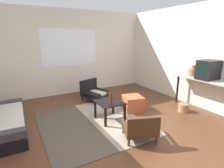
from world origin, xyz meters
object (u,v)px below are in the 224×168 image
object	(u,v)px
armchair_by_window	(93,91)
clay_vase	(193,72)
coffee_table	(110,105)
wicker_basket	(183,108)
ottoman_orange	(133,103)
console_shelf	(205,82)
armchair_striped_foreground	(140,128)
glass_bottle	(111,99)
couch	(0,122)
crt_television	(208,70)

from	to	relation	value
armchair_by_window	clay_vase	world-z (taller)	clay_vase
coffee_table	clay_vase	xyz separation A→B (m)	(2.24, -0.39, 0.63)
armchair_by_window	wicker_basket	xyz separation A→B (m)	(1.65, -2.00, -0.15)
ottoman_orange	clay_vase	world-z (taller)	clay_vase
ottoman_orange	console_shelf	bearing A→B (deg)	-33.51
armchair_striped_foreground	console_shelf	distance (m)	2.25
glass_bottle	wicker_basket	distance (m)	2.00
couch	wicker_basket	distance (m)	4.18
console_shelf	wicker_basket	distance (m)	0.81
coffee_table	armchair_by_window	distance (m)	1.50
armchair_striped_foreground	ottoman_orange	xyz separation A→B (m)	(0.72, 1.24, -0.07)
glass_bottle	wicker_basket	bearing A→B (deg)	-11.11
crt_television	glass_bottle	bearing A→B (deg)	163.78
glass_bottle	wicker_basket	size ratio (longest dim) A/B	1.20
armchair_striped_foreground	ottoman_orange	bearing A→B (deg)	59.72
clay_vase	wicker_basket	size ratio (longest dim) A/B	1.10
coffee_table	armchair_striped_foreground	bearing A→B (deg)	-85.86
ottoman_orange	glass_bottle	xyz separation A→B (m)	(-0.83, -0.35, 0.38)
console_shelf	couch	bearing A→B (deg)	163.27
wicker_basket	clay_vase	bearing A→B (deg)	18.93
couch	armchair_striped_foreground	distance (m)	2.75
ottoman_orange	clay_vase	xyz separation A→B (m)	(1.45, -0.59, 0.79)
glass_bottle	wicker_basket	world-z (taller)	glass_bottle
clay_vase	crt_television	bearing A→B (deg)	-90.44
armchair_striped_foreground	console_shelf	world-z (taller)	console_shelf
armchair_by_window	armchair_striped_foreground	bearing A→B (deg)	-93.31
coffee_table	console_shelf	bearing A→B (deg)	-18.63
armchair_striped_foreground	coffee_table	bearing A→B (deg)	94.14
ottoman_orange	console_shelf	size ratio (longest dim) A/B	0.28
clay_vase	console_shelf	bearing A→B (deg)	-90.00
ottoman_orange	crt_television	bearing A→B (deg)	-34.96
couch	armchair_by_window	bearing A→B (deg)	20.88
console_shelf	glass_bottle	world-z (taller)	console_shelf
clay_vase	glass_bottle	size ratio (longest dim) A/B	0.91
ottoman_orange	wicker_basket	bearing A→B (deg)	-33.87
console_shelf	glass_bottle	size ratio (longest dim) A/B	5.61
couch	console_shelf	world-z (taller)	console_shelf
coffee_table	ottoman_orange	bearing A→B (deg)	14.24
coffee_table	console_shelf	distance (m)	2.41
couch	crt_television	bearing A→B (deg)	-17.36
clay_vase	wicker_basket	world-z (taller)	clay_vase
coffee_table	crt_television	bearing A→B (deg)	-19.83
crt_television	coffee_table	bearing A→B (deg)	160.17
armchair_by_window	ottoman_orange	distance (m)	1.40
glass_bottle	console_shelf	bearing A→B (deg)	-15.00
couch	console_shelf	distance (m)	4.63
couch	coffee_table	distance (m)	2.24
couch	clay_vase	distance (m)	4.57
armchair_striped_foreground	ottoman_orange	world-z (taller)	armchair_striped_foreground
crt_television	glass_bottle	xyz separation A→B (m)	(-2.28, 0.66, -0.53)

